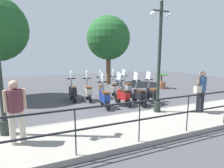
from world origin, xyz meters
name	(u,v)px	position (x,y,z in m)	size (l,w,h in m)	color
ground_plane	(123,101)	(0.00, 0.00, 0.00)	(28.00, 28.00, 0.00)	#424247
promenade_walkway	(163,121)	(-3.15, 0.00, 0.07)	(2.20, 20.00, 0.15)	gray
fence_railing	(188,106)	(-4.20, 0.00, 0.91)	(0.04, 16.03, 1.07)	black
lamp_post_near	(159,65)	(-2.40, -0.32, 1.96)	(0.26, 0.90, 4.11)	#232D28
pedestrian_with_bag	(201,88)	(-3.07, -1.81, 1.08)	(0.33, 0.65, 1.59)	#28282D
pedestrian_distant	(16,107)	(-3.10, 4.42, 1.08)	(0.38, 0.48, 1.59)	beige
tree_distant	(108,38)	(5.36, -1.35, 3.65)	(3.41, 3.41, 5.37)	brown
potted_palm	(161,82)	(2.15, -4.11, 0.45)	(1.06, 0.66, 1.05)	#9E5B3D
scooter_near_0	(152,94)	(-0.86, -1.16, 0.48)	(1.23, 0.44, 1.54)	black
scooter_near_1	(139,95)	(-0.90, -0.41, 0.48)	(1.23, 0.44, 1.54)	black
scooter_near_2	(123,95)	(-0.63, 0.30, 0.48)	(1.23, 0.47, 1.54)	black
scooter_near_3	(105,97)	(-0.68, 1.23, 0.48)	(1.23, 0.44, 1.54)	black
scooter_far_0	(126,88)	(1.01, -0.74, 0.48)	(1.23, 0.44, 1.54)	black
scooter_far_1	(114,89)	(1.05, 0.04, 0.48)	(1.22, 0.51, 1.54)	black
scooter_far_2	(101,90)	(1.06, 0.80, 0.48)	(1.22, 0.49, 1.54)	black
scooter_far_3	(88,92)	(0.81, 1.58, 0.48)	(1.23, 0.44, 1.54)	black
scooter_far_4	(73,92)	(1.07, 2.32, 0.48)	(1.23, 0.44, 1.54)	black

